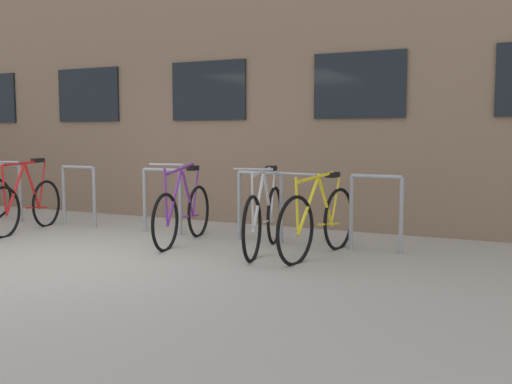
# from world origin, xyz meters

# --- Properties ---
(ground_plane) EXTENTS (42.00, 42.00, 0.00)m
(ground_plane) POSITION_xyz_m (0.00, 0.00, 0.00)
(ground_plane) COLOR #9E998E
(storefront_building) EXTENTS (28.00, 5.78, 5.46)m
(storefront_building) POSITION_xyz_m (0.00, 6.07, 2.73)
(storefront_building) COLOR #7A604C
(storefront_building) RESTS_ON ground
(bike_rack) EXTENTS (6.64, 0.05, 0.91)m
(bike_rack) POSITION_xyz_m (-0.01, 1.90, 0.55)
(bike_rack) COLOR gray
(bike_rack) RESTS_ON ground
(bicycle_silver) EXTENTS (0.51, 1.81, 1.03)m
(bicycle_silver) POSITION_xyz_m (1.80, 1.36, 0.40)
(bicycle_silver) COLOR black
(bicycle_silver) RESTS_ON ground
(bicycle_purple) EXTENTS (0.45, 1.74, 1.05)m
(bicycle_purple) POSITION_xyz_m (0.64, 1.41, 0.39)
(bicycle_purple) COLOR black
(bicycle_purple) RESTS_ON ground
(bicycle_yellow) EXTENTS (0.44, 1.78, 0.99)m
(bicycle_yellow) POSITION_xyz_m (2.47, 1.38, 0.40)
(bicycle_yellow) COLOR black
(bicycle_yellow) RESTS_ON ground
(bicycle_red) EXTENTS (0.52, 1.68, 1.05)m
(bicycle_red) POSITION_xyz_m (-1.85, 1.21, 0.39)
(bicycle_red) COLOR black
(bicycle_red) RESTS_ON ground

